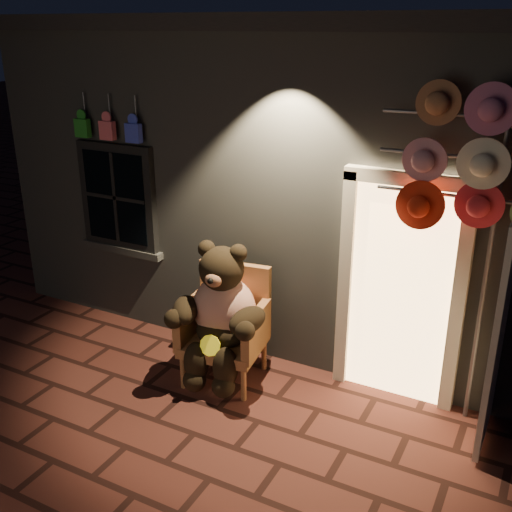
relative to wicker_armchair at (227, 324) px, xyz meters
The scene contains 5 objects.
ground 1.17m from the wicker_armchair, 77.13° to the right, with size 60.00×60.00×0.00m, color #4C231D.
shop_building 3.22m from the wicker_armchair, 85.64° to the left, with size 7.30×5.95×3.51m.
wicker_armchair is the anchor object (origin of this frame).
teddy_bear 0.23m from the wicker_armchair, 84.92° to the right, with size 1.01×0.84×1.41m.
hat_rack 2.97m from the wicker_armchair, ahead, with size 1.89×0.22×2.94m.
Camera 1 is at (2.50, -3.58, 3.36)m, focal length 42.00 mm.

